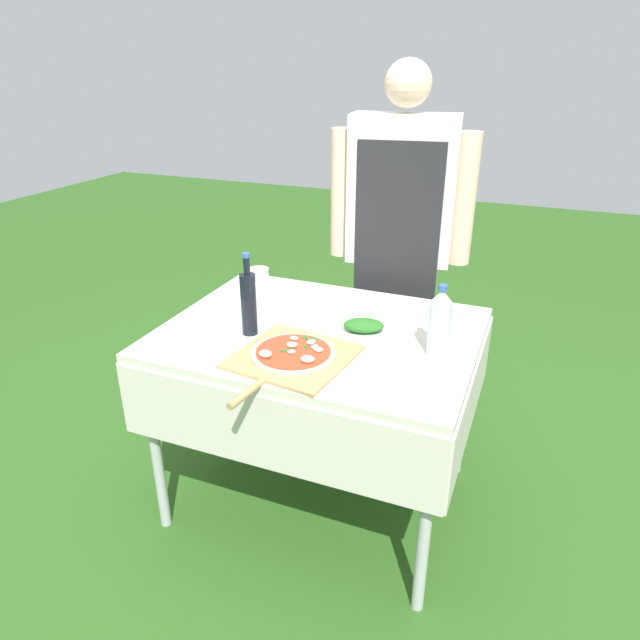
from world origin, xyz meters
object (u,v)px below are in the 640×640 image
object	(u,v)px
sauce_jar	(259,280)
prep_table	(320,350)
pizza_on_peel	(292,356)
herb_container	(364,326)
mixing_tub	(263,299)
oil_bottle	(249,302)
person_cook	(400,227)
water_bottle	(440,323)

from	to	relation	value
sauce_jar	prep_table	bearing A→B (deg)	-35.06
pizza_on_peel	herb_container	world-z (taller)	herb_container
herb_container	sauce_jar	size ratio (longest dim) A/B	2.10
prep_table	mixing_tub	distance (m)	0.33
herb_container	oil_bottle	bearing A→B (deg)	-157.43
oil_bottle	mixing_tub	distance (m)	0.24
prep_table	person_cook	xyz separation A→B (m)	(0.11, 0.72, 0.31)
oil_bottle	mixing_tub	bearing A→B (deg)	104.28
prep_table	sauce_jar	xyz separation A→B (m)	(-0.41, 0.28, 0.13)
person_cook	sauce_jar	size ratio (longest dim) A/B	17.98
prep_table	water_bottle	distance (m)	0.50
herb_container	mixing_tub	size ratio (longest dim) A/B	1.15
water_bottle	herb_container	distance (m)	0.31
prep_table	person_cook	bearing A→B (deg)	81.45
prep_table	pizza_on_peel	bearing A→B (deg)	-90.26
prep_table	oil_bottle	size ratio (longest dim) A/B	3.77
mixing_tub	person_cook	bearing A→B (deg)	57.88
mixing_tub	prep_table	bearing A→B (deg)	-17.50
prep_table	water_bottle	xyz separation A→B (m)	(0.45, -0.03, 0.21)
sauce_jar	person_cook	bearing A→B (deg)	40.12
prep_table	herb_container	xyz separation A→B (m)	(0.16, 0.04, 0.11)
person_cook	prep_table	bearing A→B (deg)	73.20
mixing_tub	oil_bottle	bearing A→B (deg)	-75.72
herb_container	sauce_jar	distance (m)	0.62
water_bottle	oil_bottle	bearing A→B (deg)	-172.29
pizza_on_peel	mixing_tub	size ratio (longest dim) A/B	3.17
herb_container	mixing_tub	xyz separation A→B (m)	(-0.45, 0.05, 0.02)
pizza_on_peel	water_bottle	distance (m)	0.51
herb_container	mixing_tub	world-z (taller)	mixing_tub
water_bottle	herb_container	world-z (taller)	water_bottle
water_bottle	sauce_jar	size ratio (longest dim) A/B	2.67
person_cook	sauce_jar	xyz separation A→B (m)	(-0.51, -0.43, -0.18)
pizza_on_peel	sauce_jar	world-z (taller)	sauce_jar
mixing_tub	water_bottle	bearing A→B (deg)	-9.58
prep_table	sauce_jar	distance (m)	0.51
oil_bottle	prep_table	bearing A→B (deg)	28.72
water_bottle	sauce_jar	bearing A→B (deg)	159.58
person_cook	oil_bottle	distance (m)	0.91
pizza_on_peel	sauce_jar	bearing A→B (deg)	134.28
prep_table	oil_bottle	world-z (taller)	oil_bottle
pizza_on_peel	sauce_jar	xyz separation A→B (m)	(-0.40, 0.54, 0.03)
pizza_on_peel	person_cook	bearing A→B (deg)	90.92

